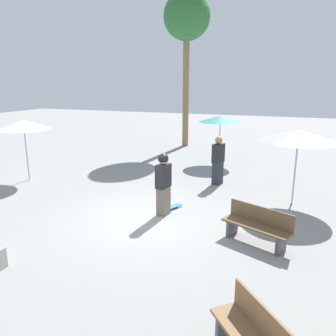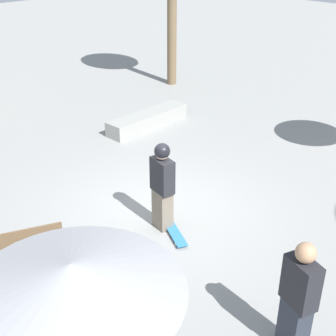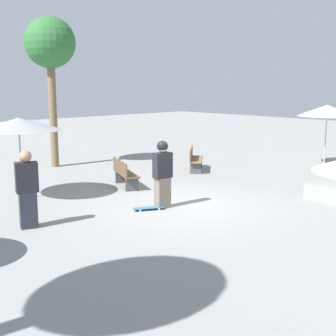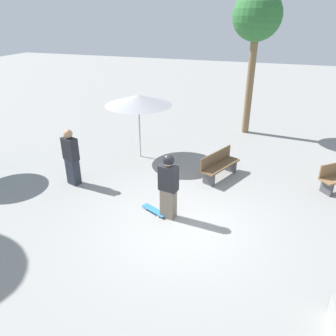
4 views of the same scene
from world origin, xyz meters
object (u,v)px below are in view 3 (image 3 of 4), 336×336
skater_main (163,172)px  bench_near (124,174)px  skateboard (149,208)px  bench_far (195,159)px  shade_umbrella_grey (19,124)px  shade_umbrella_cream (327,111)px  bystander_watching (27,190)px  palm_tree_center_right (50,46)px

skater_main → bench_near: 2.81m
skateboard → bench_near: bearing=-89.7°
bench_far → shade_umbrella_grey: 6.86m
skater_main → shade_umbrella_cream: 8.88m
bench_near → shade_umbrella_cream: (-2.39, -7.99, 1.74)m
skater_main → shade_umbrella_grey: (3.38, 2.23, 1.15)m
shade_umbrella_grey → bystander_watching: (-2.59, 1.12, -1.22)m
palm_tree_center_right → bystander_watching: size_ratio=3.21×
skateboard → shade_umbrella_cream: (0.18, -9.22, 2.11)m
shade_umbrella_cream → bystander_watching: 12.22m
shade_umbrella_cream → skateboard: bearing=91.1°
skater_main → bench_far: 5.40m
skater_main → skateboard: bearing=1.1°
skater_main → bench_near: (2.64, -0.81, -0.52)m
bench_near → shade_umbrella_cream: bearing=96.5°
skateboard → palm_tree_center_right: (7.30, -1.51, 4.50)m
bench_near → palm_tree_center_right: palm_tree_center_right is taller
bench_near → palm_tree_center_right: 6.29m
bench_far → shade_umbrella_grey: size_ratio=0.65×
bench_near → skater_main: bearing=6.1°
shade_umbrella_grey → shade_umbrella_cream: shade_umbrella_cream is taller
bench_near → palm_tree_center_right: bearing=-160.2°
shade_umbrella_grey → shade_umbrella_cream: bearing=-105.9°
bench_far → bystander_watching: bystander_watching is taller
shade_umbrella_grey → palm_tree_center_right: size_ratio=0.41×
skateboard → bench_far: size_ratio=0.54×
shade_umbrella_cream → bench_far: bearing=57.3°
shade_umbrella_cream → skater_main: bearing=91.6°
shade_umbrella_cream → bystander_watching: bearing=87.4°
shade_umbrella_cream → bystander_watching: shade_umbrella_cream is taller
shade_umbrella_cream → palm_tree_center_right: bearing=47.3°
bench_near → shade_umbrella_grey: shade_umbrella_grey is taller
skateboard → skater_main: bearing=-163.1°
skateboard → bench_near: 2.87m
skateboard → palm_tree_center_right: 8.71m
shade_umbrella_cream → bystander_watching: size_ratio=1.35×
skateboard → bystander_watching: size_ratio=0.46×
skateboard → bench_far: bench_far is taller
bench_near → shade_umbrella_grey: bearing=-80.6°
skater_main → skateboard: 0.99m
skateboard → palm_tree_center_right: size_ratio=0.14×
skater_main → skateboard: skater_main is taller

